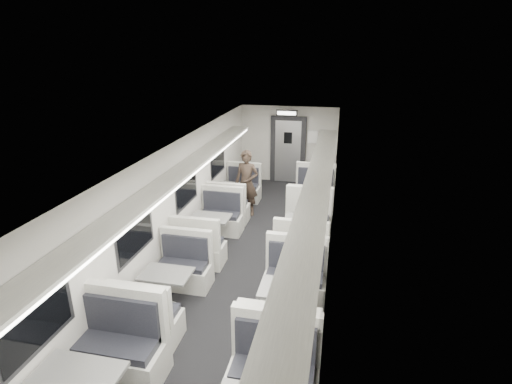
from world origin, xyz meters
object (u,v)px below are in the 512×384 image
at_px(vestibule_door, 288,150).
at_px(booth_left_b, 211,231).
at_px(booth_left_a, 236,197).
at_px(exit_sign, 287,113).
at_px(booth_right_b, 305,234).
at_px(passenger, 247,183).
at_px(booth_left_c, 168,291).
at_px(booth_right_a, 312,203).
at_px(booth_right_c, 288,309).

bearing_deg(vestibule_door, booth_left_b, -101.96).
bearing_deg(booth_left_a, exit_sign, 64.68).
xyz_separation_m(vestibule_door, exit_sign, (0.00, -0.49, 1.24)).
height_order(booth_right_b, passenger, passenger).
relative_size(booth_left_c, exit_sign, 3.16).
bearing_deg(booth_left_c, booth_left_a, 90.00).
bearing_deg(booth_right_a, booth_left_b, -134.03).
xyz_separation_m(booth_left_b, booth_right_c, (2.00, -2.36, 0.02)).
xyz_separation_m(booth_right_b, passenger, (-1.66, 1.65, 0.47)).
xyz_separation_m(booth_left_a, booth_right_a, (2.00, -0.05, 0.03)).
xyz_separation_m(booth_right_b, exit_sign, (-1.00, 3.98, 1.90)).
bearing_deg(booth_right_a, booth_left_a, 178.60).
xyz_separation_m(booth_left_a, booth_left_c, (0.00, -4.37, -0.00)).
bearing_deg(booth_left_a, booth_left_c, -90.00).
distance_m(booth_right_c, vestibule_door, 7.18).
distance_m(booth_left_c, booth_right_a, 4.77).
height_order(booth_left_a, booth_left_c, booth_left_a).
height_order(booth_right_b, exit_sign, exit_sign).
distance_m(booth_right_b, booth_right_c, 2.61).
relative_size(booth_left_a, booth_right_c, 0.93).
bearing_deg(booth_right_b, vestibule_door, 102.61).
xyz_separation_m(booth_right_a, passenger, (-1.66, -0.17, 0.46)).
height_order(booth_right_a, vestibule_door, vestibule_door).
relative_size(booth_left_b, vestibule_door, 0.96).
bearing_deg(vestibule_door, passenger, -103.14).
height_order(booth_right_c, exit_sign, exit_sign).
bearing_deg(booth_left_a, booth_left_b, -90.00).
distance_m(passenger, vestibule_door, 2.90).
bearing_deg(booth_right_a, passenger, -174.27).
bearing_deg(booth_left_a, booth_right_c, -65.92).
bearing_deg(booth_left_b, booth_right_a, 45.97).
distance_m(booth_left_a, booth_left_b, 2.12).
bearing_deg(booth_left_b, booth_left_a, 90.00).
bearing_deg(booth_right_c, vestibule_door, 98.04).
height_order(booth_left_c, booth_right_b, booth_right_b).
height_order(passenger, exit_sign, exit_sign).
distance_m(booth_left_c, booth_right_c, 2.00).
bearing_deg(booth_left_b, exit_sign, 76.70).
relative_size(booth_left_b, booth_right_c, 0.94).
xyz_separation_m(booth_left_b, vestibule_door, (1.00, 4.72, 0.68)).
distance_m(booth_left_c, exit_sign, 6.84).
distance_m(booth_left_a, booth_left_c, 4.37).
xyz_separation_m(booth_left_b, exit_sign, (1.00, 4.23, 1.92)).
bearing_deg(exit_sign, booth_right_b, -75.90).
height_order(booth_left_a, booth_right_c, booth_right_c).
xyz_separation_m(booth_right_c, passenger, (-1.66, 4.26, 0.46)).
distance_m(booth_left_a, exit_sign, 3.03).
distance_m(booth_left_b, booth_left_c, 2.26).
bearing_deg(booth_right_c, booth_right_b, 90.00).
bearing_deg(booth_right_b, exit_sign, 104.10).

